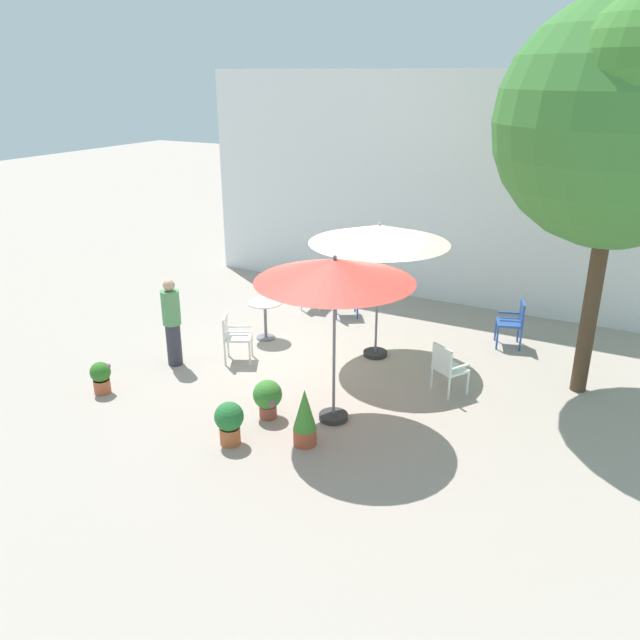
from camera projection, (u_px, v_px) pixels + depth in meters
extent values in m
plane|color=#A6998C|center=(326.00, 366.00, 11.35)|extent=(60.00, 60.00, 0.00)
cube|color=white|center=(419.00, 188.00, 14.12)|extent=(10.52, 0.30, 4.96)
cylinder|color=#4A3724|center=(591.00, 305.00, 9.98)|extent=(0.25, 0.25, 2.97)
sphere|color=#3C7A33|center=(621.00, 123.00, 8.99)|extent=(3.55, 3.55, 3.55)
sphere|color=#447C2E|center=(575.00, 107.00, 9.68)|extent=(1.95, 1.95, 1.95)
cylinder|color=#2D2D2D|center=(375.00, 353.00, 11.77)|extent=(0.44, 0.44, 0.08)
cylinder|color=slate|center=(377.00, 293.00, 11.34)|extent=(0.04, 0.04, 2.44)
cone|color=beige|center=(379.00, 234.00, 10.96)|extent=(2.45, 2.45, 0.31)
sphere|color=slate|center=(380.00, 223.00, 10.89)|extent=(0.06, 0.06, 0.06)
cylinder|color=#2D2D2D|center=(333.00, 416.00, 9.61)|extent=(0.44, 0.44, 0.08)
cylinder|color=slate|center=(334.00, 343.00, 9.17)|extent=(0.04, 0.04, 2.49)
cone|color=#D44337|center=(335.00, 270.00, 8.78)|extent=(2.26, 2.26, 0.32)
sphere|color=slate|center=(335.00, 257.00, 8.71)|extent=(0.06, 0.06, 0.06)
cylinder|color=white|center=(265.00, 303.00, 12.27)|extent=(0.66, 0.66, 0.02)
cylinder|color=slate|center=(265.00, 321.00, 12.41)|extent=(0.06, 0.06, 0.73)
cylinder|color=slate|center=(266.00, 337.00, 12.54)|extent=(0.36, 0.36, 0.03)
cube|color=#274C98|center=(346.00, 294.00, 13.55)|extent=(0.66, 0.65, 0.04)
cube|color=#274C98|center=(336.00, 283.00, 13.45)|extent=(0.26, 0.39, 0.45)
cube|color=#274C98|center=(347.00, 292.00, 13.31)|extent=(0.40, 0.27, 0.03)
cube|color=#274C98|center=(345.00, 286.00, 13.70)|extent=(0.40, 0.27, 0.03)
cylinder|color=#274C98|center=(358.00, 308.00, 13.46)|extent=(0.04, 0.04, 0.46)
cylinder|color=#274C98|center=(355.00, 302.00, 13.85)|extent=(0.04, 0.04, 0.46)
cylinder|color=#274C98|center=(336.00, 309.00, 13.43)|extent=(0.04, 0.04, 0.46)
cylinder|color=#274C98|center=(334.00, 302.00, 13.82)|extent=(0.04, 0.04, 0.46)
cube|color=white|center=(450.00, 369.00, 10.28)|extent=(0.62, 0.61, 0.04)
cube|color=white|center=(442.00, 359.00, 10.10)|extent=(0.39, 0.27, 0.41)
cube|color=white|center=(460.00, 367.00, 10.06)|extent=(0.24, 0.35, 0.03)
cube|color=white|center=(442.00, 357.00, 10.40)|extent=(0.24, 0.35, 0.03)
cylinder|color=white|center=(468.00, 383.00, 10.28)|extent=(0.04, 0.04, 0.40)
cylinder|color=white|center=(450.00, 373.00, 10.62)|extent=(0.04, 0.04, 0.40)
cylinder|color=white|center=(449.00, 389.00, 10.09)|extent=(0.04, 0.04, 0.40)
cylinder|color=white|center=(432.00, 379.00, 10.44)|extent=(0.04, 0.04, 0.40)
cube|color=silver|center=(314.00, 288.00, 13.95)|extent=(0.50, 0.49, 0.04)
cube|color=silver|center=(305.00, 276.00, 13.93)|extent=(0.10, 0.42, 0.45)
cube|color=silver|center=(310.00, 286.00, 13.73)|extent=(0.41, 0.09, 0.03)
cube|color=silver|center=(317.00, 280.00, 14.08)|extent=(0.41, 0.09, 0.03)
cylinder|color=silver|center=(319.00, 303.00, 13.80)|extent=(0.04, 0.04, 0.46)
cylinder|color=silver|center=(325.00, 297.00, 14.15)|extent=(0.04, 0.04, 0.46)
cylinder|color=silver|center=(301.00, 301.00, 13.93)|extent=(0.04, 0.04, 0.46)
cylinder|color=silver|center=(308.00, 295.00, 14.28)|extent=(0.04, 0.04, 0.46)
cube|color=silver|center=(238.00, 337.00, 11.41)|extent=(0.63, 0.62, 0.04)
cube|color=silver|center=(225.00, 326.00, 11.33)|extent=(0.24, 0.39, 0.38)
cube|color=silver|center=(236.00, 335.00, 11.17)|extent=(0.40, 0.24, 0.03)
cube|color=silver|center=(239.00, 326.00, 11.55)|extent=(0.40, 0.24, 0.03)
cylinder|color=silver|center=(250.00, 354.00, 11.30)|extent=(0.04, 0.04, 0.44)
cylinder|color=silver|center=(252.00, 345.00, 11.69)|extent=(0.04, 0.04, 0.44)
cylinder|color=silver|center=(225.00, 354.00, 11.30)|extent=(0.04, 0.04, 0.44)
cylinder|color=silver|center=(228.00, 345.00, 11.68)|extent=(0.04, 0.04, 0.44)
cube|color=#294E9D|center=(509.00, 323.00, 12.04)|extent=(0.58, 0.59, 0.04)
cube|color=#294E9D|center=(522.00, 312.00, 11.92)|extent=(0.17, 0.45, 0.42)
cube|color=#294E9D|center=(509.00, 313.00, 12.20)|extent=(0.41, 0.16, 0.03)
cube|color=#294E9D|center=(511.00, 321.00, 11.80)|extent=(0.41, 0.16, 0.03)
cylinder|color=#294E9D|center=(496.00, 330.00, 12.37)|extent=(0.04, 0.04, 0.45)
cylinder|color=#294E9D|center=(497.00, 338.00, 11.96)|extent=(0.04, 0.04, 0.45)
cylinder|color=#294E9D|center=(518.00, 331.00, 12.30)|extent=(0.04, 0.04, 0.45)
cylinder|color=#294E9D|center=(521.00, 340.00, 11.89)|extent=(0.04, 0.04, 0.45)
cylinder|color=#A24A2F|center=(305.00, 436.00, 8.93)|extent=(0.33, 0.33, 0.25)
cylinder|color=#382819|center=(305.00, 429.00, 8.89)|extent=(0.29, 0.29, 0.02)
cone|color=#40822D|center=(305.00, 409.00, 8.78)|extent=(0.33, 0.33, 0.61)
cylinder|color=#984638|center=(268.00, 411.00, 9.64)|extent=(0.26, 0.26, 0.20)
cylinder|color=#382819|center=(268.00, 406.00, 9.61)|extent=(0.23, 0.23, 0.02)
sphere|color=#37812F|center=(268.00, 394.00, 9.54)|extent=(0.44, 0.44, 0.44)
sphere|color=#AF3FAF|center=(267.00, 388.00, 9.69)|extent=(0.11, 0.11, 0.11)
sphere|color=#AF3FAF|center=(258.00, 393.00, 9.49)|extent=(0.08, 0.08, 0.08)
sphere|color=#AF3FAF|center=(271.00, 403.00, 9.40)|extent=(0.11, 0.11, 0.11)
sphere|color=#AF3FAF|center=(275.00, 394.00, 9.47)|extent=(0.09, 0.09, 0.09)
cylinder|color=#B05C31|center=(230.00, 435.00, 8.95)|extent=(0.29, 0.29, 0.25)
cylinder|color=#382819|center=(230.00, 428.00, 8.91)|extent=(0.26, 0.26, 0.02)
sphere|color=#246D32|center=(229.00, 416.00, 8.84)|extent=(0.41, 0.41, 0.41)
sphere|color=gold|center=(235.00, 421.00, 8.74)|extent=(0.08, 0.08, 0.08)
sphere|color=gold|center=(218.00, 420.00, 8.75)|extent=(0.08, 0.08, 0.08)
sphere|color=gold|center=(224.00, 408.00, 8.94)|extent=(0.08, 0.08, 0.08)
sphere|color=gold|center=(222.00, 417.00, 8.73)|extent=(0.10, 0.10, 0.10)
cylinder|color=#B85739|center=(102.00, 386.00, 10.37)|extent=(0.27, 0.27, 0.23)
cylinder|color=#382819|center=(101.00, 380.00, 10.33)|extent=(0.23, 0.23, 0.02)
sphere|color=#2D6B21|center=(100.00, 372.00, 10.28)|extent=(0.33, 0.33, 0.33)
sphere|color=#B44CA5|center=(103.00, 364.00, 10.36)|extent=(0.07, 0.07, 0.07)
sphere|color=#B44CA5|center=(108.00, 366.00, 10.31)|extent=(0.09, 0.09, 0.09)
cylinder|color=#33333D|center=(174.00, 344.00, 11.30)|extent=(0.26, 0.26, 0.77)
cylinder|color=#559159|center=(171.00, 308.00, 11.05)|extent=(0.39, 0.39, 0.61)
sphere|color=tan|center=(169.00, 285.00, 10.90)|extent=(0.21, 0.21, 0.21)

